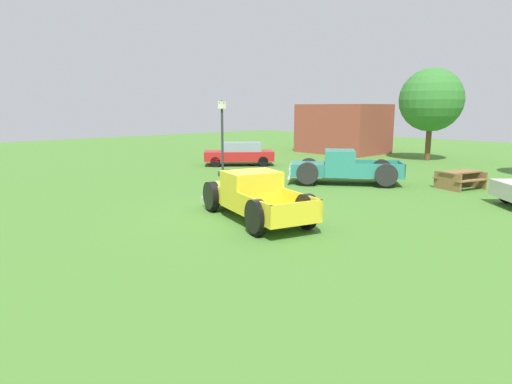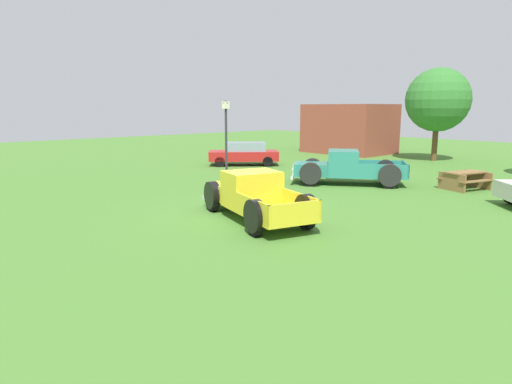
{
  "view_description": "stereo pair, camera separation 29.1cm",
  "coord_description": "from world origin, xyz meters",
  "px_view_note": "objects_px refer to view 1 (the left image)",
  "views": [
    {
      "loc": [
        10.77,
        -9.69,
        3.52
      ],
      "look_at": [
        0.78,
        -0.28,
        0.9
      ],
      "focal_mm": 31.19,
      "sensor_mm": 36.0,
      "label": 1
    },
    {
      "loc": [
        10.97,
        -9.47,
        3.52
      ],
      "look_at": [
        0.78,
        -0.28,
        0.9
      ],
      "focal_mm": 31.19,
      "sensor_mm": 36.0,
      "label": 2
    }
  ],
  "objects_px": {
    "pickup_truck_behind_left": "(338,168)",
    "oak_tree_east": "(431,100)",
    "sedan_distant_b": "(240,153)",
    "pickup_truck_foreground": "(251,195)",
    "lamp_post_near": "(222,137)",
    "picnic_table": "(460,177)"
  },
  "relations": [
    {
      "from": "pickup_truck_behind_left",
      "to": "sedan_distant_b",
      "type": "bearing_deg",
      "value": 172.18
    },
    {
      "from": "lamp_post_near",
      "to": "oak_tree_east",
      "type": "xyz_separation_m",
      "value": [
        3.94,
        14.59,
        1.96
      ]
    },
    {
      "from": "oak_tree_east",
      "to": "pickup_truck_behind_left",
      "type": "bearing_deg",
      "value": -82.78
    },
    {
      "from": "pickup_truck_behind_left",
      "to": "pickup_truck_foreground",
      "type": "bearing_deg",
      "value": -74.81
    },
    {
      "from": "pickup_truck_foreground",
      "to": "sedan_distant_b",
      "type": "distance_m",
      "value": 13.31
    },
    {
      "from": "pickup_truck_behind_left",
      "to": "oak_tree_east",
      "type": "relative_size",
      "value": 0.85
    },
    {
      "from": "sedan_distant_b",
      "to": "picnic_table",
      "type": "height_order",
      "value": "sedan_distant_b"
    },
    {
      "from": "picnic_table",
      "to": "oak_tree_east",
      "type": "xyz_separation_m",
      "value": [
        -6.0,
        9.23,
        3.5
      ]
    },
    {
      "from": "pickup_truck_behind_left",
      "to": "sedan_distant_b",
      "type": "relative_size",
      "value": 1.19
    },
    {
      "from": "pickup_truck_foreground",
      "to": "picnic_table",
      "type": "height_order",
      "value": "pickup_truck_foreground"
    },
    {
      "from": "sedan_distant_b",
      "to": "lamp_post_near",
      "type": "xyz_separation_m",
      "value": [
        2.78,
        -3.59,
        1.3
      ]
    },
    {
      "from": "picnic_table",
      "to": "oak_tree_east",
      "type": "distance_m",
      "value": 11.55
    },
    {
      "from": "pickup_truck_foreground",
      "to": "pickup_truck_behind_left",
      "type": "height_order",
      "value": "pickup_truck_behind_left"
    },
    {
      "from": "sedan_distant_b",
      "to": "pickup_truck_behind_left",
      "type": "bearing_deg",
      "value": -7.82
    },
    {
      "from": "pickup_truck_foreground",
      "to": "sedan_distant_b",
      "type": "height_order",
      "value": "pickup_truck_foreground"
    },
    {
      "from": "pickup_truck_foreground",
      "to": "lamp_post_near",
      "type": "height_order",
      "value": "lamp_post_near"
    },
    {
      "from": "pickup_truck_behind_left",
      "to": "oak_tree_east",
      "type": "distance_m",
      "value": 12.65
    },
    {
      "from": "pickup_truck_behind_left",
      "to": "picnic_table",
      "type": "xyz_separation_m",
      "value": [
        4.46,
        2.9,
        -0.26
      ]
    },
    {
      "from": "pickup_truck_foreground",
      "to": "lamp_post_near",
      "type": "distance_m",
      "value": 9.03
    },
    {
      "from": "lamp_post_near",
      "to": "picnic_table",
      "type": "distance_m",
      "value": 11.4
    },
    {
      "from": "pickup_truck_foreground",
      "to": "sedan_distant_b",
      "type": "xyz_separation_m",
      "value": [
        -10.25,
        8.49,
        0.02
      ]
    },
    {
      "from": "pickup_truck_behind_left",
      "to": "oak_tree_east",
      "type": "xyz_separation_m",
      "value": [
        -1.54,
        12.13,
        3.24
      ]
    }
  ]
}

